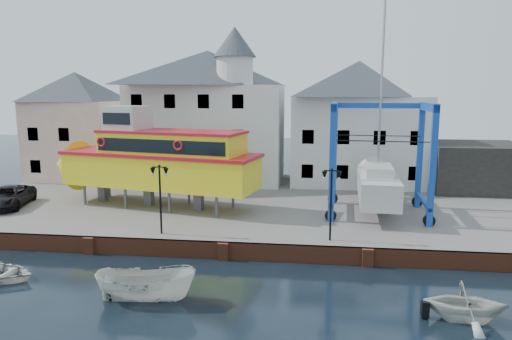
# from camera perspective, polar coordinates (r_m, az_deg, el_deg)

# --- Properties ---
(ground) EXTENTS (140.00, 140.00, 0.00)m
(ground) POSITION_cam_1_polar(r_m,az_deg,el_deg) (26.45, -4.10, -11.10)
(ground) COLOR black
(ground) RESTS_ON ground
(hardstanding) EXTENTS (44.00, 22.00, 1.00)m
(hardstanding) POSITION_cam_1_polar(r_m,az_deg,el_deg) (36.67, -0.78, -4.32)
(hardstanding) COLOR slate
(hardstanding) RESTS_ON ground
(quay_wall) EXTENTS (44.00, 0.47, 1.00)m
(quay_wall) POSITION_cam_1_polar(r_m,az_deg,el_deg) (26.37, -4.07, -10.01)
(quay_wall) COLOR brown
(quay_wall) RESTS_ON ground
(building_pink) EXTENTS (8.00, 7.00, 10.30)m
(building_pink) POSITION_cam_1_polar(r_m,az_deg,el_deg) (48.15, -21.40, 5.19)
(building_pink) COLOR #CDA49C
(building_pink) RESTS_ON hardstanding
(building_white_main) EXTENTS (14.00, 8.30, 14.00)m
(building_white_main) POSITION_cam_1_polar(r_m,az_deg,el_deg) (43.78, -5.84, 6.99)
(building_white_main) COLOR silver
(building_white_main) RESTS_ON hardstanding
(building_white_right) EXTENTS (12.00, 8.00, 11.20)m
(building_white_right) POSITION_cam_1_polar(r_m,az_deg,el_deg) (43.52, 12.57, 5.81)
(building_white_right) COLOR silver
(building_white_right) RESTS_ON hardstanding
(shed_dark) EXTENTS (8.00, 7.00, 4.00)m
(shed_dark) POSITION_cam_1_polar(r_m,az_deg,el_deg) (44.05, 25.69, 0.41)
(shed_dark) COLOR black
(shed_dark) RESTS_ON hardstanding
(lamp_post_left) EXTENTS (1.12, 0.32, 4.20)m
(lamp_post_left) POSITION_cam_1_polar(r_m,az_deg,el_deg) (27.45, -11.94, -1.45)
(lamp_post_left) COLOR black
(lamp_post_left) RESTS_ON hardstanding
(lamp_post_right) EXTENTS (1.12, 0.32, 4.20)m
(lamp_post_right) POSITION_cam_1_polar(r_m,az_deg,el_deg) (25.99, 9.41, -1.99)
(lamp_post_right) COLOR black
(lamp_post_right) RESTS_ON hardstanding
(tour_boat) EXTENTS (17.43, 7.61, 7.39)m
(tour_boat) POSITION_cam_1_polar(r_m,az_deg,el_deg) (34.62, -13.36, 1.30)
(tour_boat) COLOR #59595E
(tour_boat) RESTS_ON hardstanding
(travel_lift) EXTENTS (7.26, 9.94, 14.79)m
(travel_lift) POSITION_cam_1_polar(r_m,az_deg,el_deg) (33.47, 14.87, -0.81)
(travel_lift) COLOR #134BAD
(travel_lift) RESTS_ON hardstanding
(van) EXTENTS (3.76, 5.88, 1.51)m
(van) POSITION_cam_1_polar(r_m,az_deg,el_deg) (38.36, -28.57, -2.97)
(van) COLOR black
(van) RESTS_ON hardstanding
(motorboat_a) EXTENTS (4.74, 2.12, 1.78)m
(motorboat_a) POSITION_cam_1_polar(r_m,az_deg,el_deg) (22.12, -13.52, -15.68)
(motorboat_a) COLOR beige
(motorboat_a) RESTS_ON ground
(motorboat_c) EXTENTS (3.50, 3.05, 1.78)m
(motorboat_c) POSITION_cam_1_polar(r_m,az_deg,el_deg) (21.82, 24.58, -16.70)
(motorboat_c) COLOR beige
(motorboat_c) RESTS_ON ground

